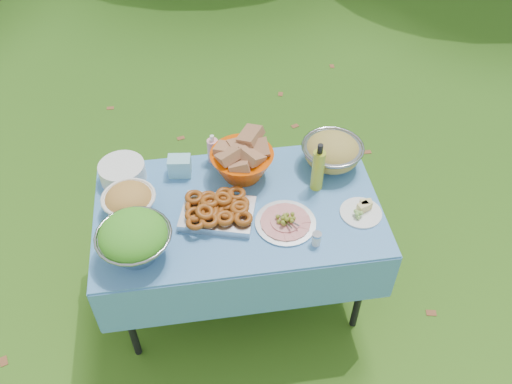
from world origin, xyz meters
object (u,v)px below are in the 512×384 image
at_px(bread_bowl, 242,159).
at_px(pasta_bowl_steel, 332,151).
at_px(charcuterie_platter, 286,219).
at_px(oil_bottle, 318,167).
at_px(salad_bowl, 134,238).
at_px(picnic_table, 240,253).
at_px(plate_stack, 122,172).

relative_size(bread_bowl, pasta_bowl_steel, 1.01).
relative_size(bread_bowl, charcuterie_platter, 1.11).
bearing_deg(pasta_bowl_steel, oil_bottle, -125.87).
bearing_deg(salad_bowl, oil_bottle, 18.66).
bearing_deg(charcuterie_platter, picnic_table, 146.43).
bearing_deg(charcuterie_platter, pasta_bowl_steel, 50.38).
distance_m(charcuterie_platter, oil_bottle, 0.33).
xyz_separation_m(bread_bowl, oil_bottle, (0.38, -0.16, 0.03)).
height_order(plate_stack, bread_bowl, bread_bowl).
xyz_separation_m(salad_bowl, plate_stack, (-0.08, 0.53, -0.06)).
bearing_deg(pasta_bowl_steel, picnic_table, -155.46).
height_order(plate_stack, oil_bottle, oil_bottle).
bearing_deg(pasta_bowl_steel, salad_bowl, -155.39).
distance_m(plate_stack, bread_bowl, 0.64).
bearing_deg(picnic_table, salad_bowl, -155.32).
bearing_deg(salad_bowl, plate_stack, 98.25).
xyz_separation_m(picnic_table, charcuterie_platter, (0.22, -0.15, 0.42)).
distance_m(picnic_table, pasta_bowl_steel, 0.77).
relative_size(picnic_table, salad_bowl, 4.18).
distance_m(salad_bowl, pasta_bowl_steel, 1.17).
height_order(salad_bowl, pasta_bowl_steel, salad_bowl).
distance_m(salad_bowl, oil_bottle, 0.99).
xyz_separation_m(salad_bowl, pasta_bowl_steel, (1.06, 0.49, -0.03)).
xyz_separation_m(picnic_table, bread_bowl, (0.05, 0.24, 0.49)).
distance_m(picnic_table, salad_bowl, 0.75).
distance_m(picnic_table, bread_bowl, 0.55).
height_order(salad_bowl, plate_stack, salad_bowl).
xyz_separation_m(picnic_table, salad_bowl, (-0.51, -0.23, 0.50)).
relative_size(picnic_table, oil_bottle, 4.96).
bearing_deg(oil_bottle, bread_bowl, 157.50).
bearing_deg(oil_bottle, plate_stack, 168.11).
bearing_deg(plate_stack, pasta_bowl_steel, -2.27).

